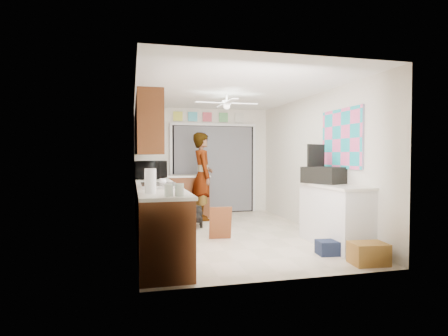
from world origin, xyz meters
TOP-DOWN VIEW (x-y plane):
  - floor at (0.00, 0.00)m, footprint 5.00×5.00m
  - ceiling at (0.00, 0.00)m, footprint 5.00×5.00m
  - wall_back at (0.00, 2.50)m, footprint 3.20×0.00m
  - wall_front at (0.00, -2.50)m, footprint 3.20×0.00m
  - wall_left at (-1.60, 0.00)m, footprint 0.00×5.00m
  - wall_right at (1.60, 0.00)m, footprint 0.00×5.00m
  - left_base_cabinets at (-1.30, 0.00)m, footprint 0.60×4.80m
  - left_countertop at (-1.29, 0.00)m, footprint 0.62×4.80m
  - upper_cabinets at (-1.44, 0.20)m, footprint 0.32×4.00m
  - sink_basin at (-1.29, -1.00)m, footprint 0.50×0.76m
  - faucet at (-1.48, -1.00)m, footprint 0.03×0.03m
  - peninsula_base at (-0.50, 2.00)m, footprint 1.00×0.60m
  - peninsula_top at (-0.50, 2.00)m, footprint 1.04×0.64m
  - back_opening_recess at (0.25, 2.47)m, footprint 2.00×0.06m
  - curtain_panel at (0.25, 2.43)m, footprint 1.90×0.03m
  - door_trim_left at (-0.77, 2.44)m, footprint 0.06×0.04m
  - door_trim_right at (1.27, 2.44)m, footprint 0.06×0.04m
  - door_trim_head at (0.25, 2.44)m, footprint 2.10×0.04m
  - header_frame_0 at (-0.60, 2.47)m, footprint 0.22×0.02m
  - header_frame_1 at (-0.25, 2.47)m, footprint 0.22×0.02m
  - header_frame_2 at (0.10, 2.47)m, footprint 0.22×0.02m
  - header_frame_3 at (0.50, 2.47)m, footprint 0.22×0.02m
  - header_frame_4 at (0.90, 2.47)m, footprint 0.22×0.02m
  - route66_sign at (-0.95, 2.47)m, footprint 0.22×0.02m
  - right_counter_base at (1.35, -1.20)m, footprint 0.50×1.40m
  - right_counter_top at (1.34, -1.20)m, footprint 0.54×1.44m
  - abstract_painting at (1.58, -1.00)m, footprint 0.03×1.15m
  - ceiling_fan at (0.00, 0.20)m, footprint 1.14×1.14m
  - microwave at (-1.31, 0.84)m, footprint 0.63×0.73m
  - cup at (-1.21, -0.55)m, footprint 0.14×0.14m
  - jar_a at (-1.16, -2.25)m, footprint 0.12×0.12m
  - jar_b at (-1.28, -2.25)m, footprint 0.12×0.12m
  - paper_towel_roll at (-1.45, -1.85)m, footprint 0.15×0.15m
  - suitcase at (1.32, -0.94)m, footprint 0.66×0.74m
  - suitcase_rim at (1.32, -0.94)m, footprint 0.64×0.71m
  - suitcase_lid at (1.32, -0.65)m, footprint 0.40×0.20m
  - cardboard_box at (1.25, -2.20)m, footprint 0.47×0.37m
  - navy_crate at (1.00, -1.66)m, footprint 0.35×0.30m
  - cabinet_door_panel at (-0.25, -0.38)m, footprint 0.38×0.17m
  - man at (-0.19, 1.55)m, footprint 0.46×0.69m
  - dog at (-0.43, 0.82)m, footprint 0.31×0.57m

SIDE VIEW (x-z plane):
  - floor at x=0.00m, z-range 0.00..0.00m
  - navy_crate at x=1.00m, z-range 0.00..0.20m
  - cardboard_box at x=1.25m, z-range 0.00..0.28m
  - dog at x=-0.43m, z-range 0.00..0.43m
  - cabinet_door_panel at x=-0.25m, z-range 0.00..0.55m
  - left_base_cabinets at x=-1.30m, z-range 0.00..0.90m
  - peninsula_base at x=-0.50m, z-range 0.00..0.90m
  - right_counter_base at x=1.35m, z-range 0.00..0.90m
  - left_countertop at x=-1.29m, z-range 0.90..0.94m
  - peninsula_top at x=-0.50m, z-range 0.90..0.94m
  - right_counter_top at x=1.34m, z-range 0.90..0.94m
  - man at x=-0.19m, z-range 0.00..1.87m
  - sink_basin at x=-1.29m, z-range 0.92..0.98m
  - suitcase_rim at x=1.32m, z-range 0.95..0.97m
  - cup at x=-1.21m, z-range 0.94..1.03m
  - jar_b at x=-1.28m, z-range 0.94..1.08m
  - jar_a at x=-1.16m, z-range 0.94..1.08m
  - faucet at x=-1.48m, z-range 0.94..1.16m
  - back_opening_recess at x=0.25m, z-range 0.00..2.10m
  - door_trim_left at x=-0.77m, z-range 0.00..2.10m
  - door_trim_right at x=1.27m, z-range 0.00..2.10m
  - curtain_panel at x=0.25m, z-range 0.03..2.08m
  - suitcase at x=1.32m, z-range 0.94..1.20m
  - paper_towel_roll at x=-1.45m, z-range 0.94..1.23m
  - microwave at x=-1.31m, z-range 0.94..1.28m
  - wall_back at x=0.00m, z-range -0.35..2.85m
  - wall_front at x=0.00m, z-range -0.35..2.85m
  - wall_left at x=-1.60m, z-range -1.25..3.75m
  - wall_right at x=1.60m, z-range -1.25..3.75m
  - suitcase_lid at x=1.32m, z-range 1.07..1.57m
  - abstract_painting at x=1.58m, z-range 1.17..2.12m
  - upper_cabinets at x=-1.44m, z-range 1.40..2.20m
  - door_trim_head at x=0.25m, z-range 2.09..2.15m
  - header_frame_0 at x=-0.60m, z-range 2.19..2.41m
  - header_frame_1 at x=-0.25m, z-range 2.19..2.41m
  - header_frame_2 at x=0.10m, z-range 2.19..2.41m
  - header_frame_3 at x=0.50m, z-range 2.19..2.41m
  - header_frame_4 at x=0.90m, z-range 2.19..2.41m
  - route66_sign at x=-0.95m, z-range 2.17..2.43m
  - ceiling_fan at x=0.00m, z-range 2.20..2.44m
  - ceiling at x=0.00m, z-range 2.50..2.50m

